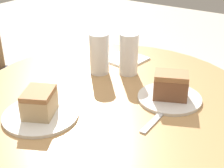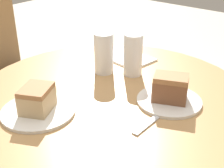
{
  "view_description": "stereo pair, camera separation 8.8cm",
  "coord_description": "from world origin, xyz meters",
  "views": [
    {
      "loc": [
        -0.77,
        -0.51,
        1.22
      ],
      "look_at": [
        0.0,
        0.0,
        0.74
      ],
      "focal_mm": 50.0,
      "sensor_mm": 36.0,
      "label": 1
    },
    {
      "loc": [
        -0.71,
        -0.58,
        1.22
      ],
      "look_at": [
        0.0,
        0.0,
        0.74
      ],
      "focal_mm": 50.0,
      "sensor_mm": 36.0,
      "label": 2
    }
  ],
  "objects": [
    {
      "name": "fork",
      "position": [
        -0.05,
        -0.19,
        0.7
      ],
      "size": [
        0.17,
        0.02,
        0.0
      ],
      "rotation": [
        0.0,
        0.0,
        3.14
      ],
      "color": "silver",
      "rests_on": "table"
    },
    {
      "name": "napkin_stack",
      "position": [
        0.28,
        0.12,
        0.71
      ],
      "size": [
        0.17,
        0.17,
        0.01
      ],
      "rotation": [
        0.0,
        0.0,
        -0.13
      ],
      "color": "white",
      "rests_on": "table"
    },
    {
      "name": "cake_slice_far",
      "position": [
        -0.23,
        0.1,
        0.75
      ],
      "size": [
        0.13,
        0.12,
        0.08
      ],
      "rotation": [
        0.0,
        0.0,
        5.17
      ],
      "color": "tan",
      "rests_on": "plate_far"
    },
    {
      "name": "cake_slice_near",
      "position": [
        0.08,
        -0.18,
        0.75
      ],
      "size": [
        0.11,
        0.13,
        0.09
      ],
      "rotation": [
        0.0,
        0.0,
        3.56
      ],
      "color": "brown",
      "rests_on": "plate_near"
    },
    {
      "name": "chair",
      "position": [
        0.11,
        0.84,
        0.48
      ],
      "size": [
        0.53,
        0.48,
        0.92
      ],
      "rotation": [
        0.0,
        0.0,
        0.18
      ],
      "color": "olive",
      "rests_on": "ground_plane"
    },
    {
      "name": "table",
      "position": [
        0.0,
        0.0,
        0.52
      ],
      "size": [
        0.97,
        0.97,
        0.7
      ],
      "color": "tan",
      "rests_on": "ground_plane"
    },
    {
      "name": "glass_water",
      "position": [
        0.17,
        0.04,
        0.77
      ],
      "size": [
        0.07,
        0.07,
        0.16
      ],
      "color": "silver",
      "rests_on": "table"
    },
    {
      "name": "plate_near",
      "position": [
        0.08,
        -0.18,
        0.71
      ],
      "size": [
        0.21,
        0.21,
        0.01
      ],
      "color": "silver",
      "rests_on": "table"
    },
    {
      "name": "glass_lemonade",
      "position": [
        0.12,
        0.14,
        0.77
      ],
      "size": [
        0.07,
        0.07,
        0.16
      ],
      "color": "silver",
      "rests_on": "table"
    },
    {
      "name": "plate_far",
      "position": [
        -0.23,
        0.1,
        0.71
      ],
      "size": [
        0.23,
        0.23,
        0.01
      ],
      "color": "silver",
      "rests_on": "table"
    }
  ]
}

